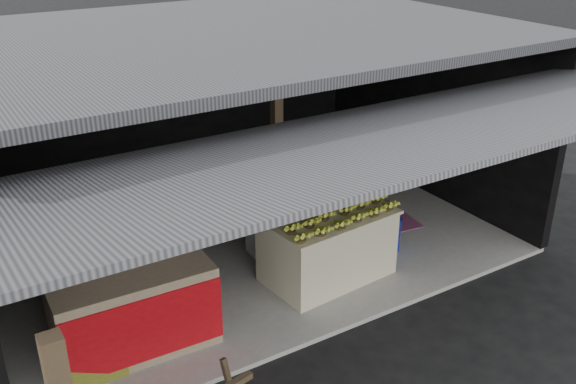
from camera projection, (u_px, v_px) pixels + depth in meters
ground at (341, 333)px, 7.29m from camera, size 80.00×80.00×0.00m
concrete_slab at (238, 240)px, 9.21m from camera, size 7.00×5.00×0.06m
shophouse at (222, 95)px, 8.59m from camera, size 7.40×7.29×3.02m
banana_table at (327, 245)px, 8.10m from camera, size 1.70×1.13×0.90m
banana_pile at (328, 207)px, 7.88m from camera, size 1.57×1.02×0.18m
white_crate at (285, 219)px, 8.64m from camera, size 0.92×0.64×1.01m
neighbor_stall at (134, 308)px, 6.75m from camera, size 1.69×0.81×1.72m
green_signboard at (95, 348)px, 6.27m from camera, size 0.57×0.10×0.86m
water_barrel at (389, 235)px, 8.81m from camera, size 0.31×0.31×0.45m
plastic_chair at (355, 166)px, 10.17m from camera, size 0.60×0.60×0.97m
magenta_rug at (364, 222)px, 9.66m from camera, size 1.63×1.20×0.01m
picture_frames at (155, 76)px, 10.19m from camera, size 1.62×0.04×0.46m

